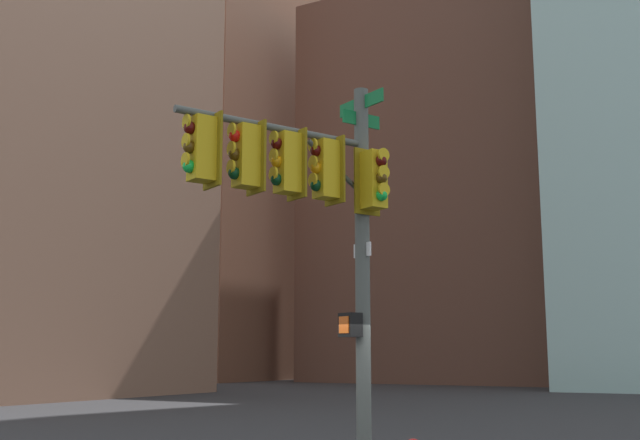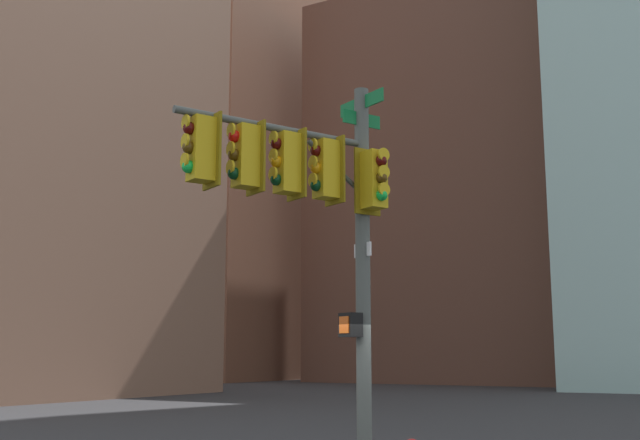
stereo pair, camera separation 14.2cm
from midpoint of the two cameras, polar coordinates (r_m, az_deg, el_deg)
name	(u,v)px [view 1 (the left image)]	position (r m, az deg, el deg)	size (l,w,h in m)	color
signal_pole_assembly	(315,202)	(13.02, -0.68, 1.31)	(3.65, 2.16, 6.67)	#4C514C
building_brick_midblock	(464,197)	(65.44, 10.33, 1.64)	(20.76, 19.77, 29.52)	brown
building_brick_farside	(225,165)	(71.26, -6.96, 3.99)	(19.76, 14.46, 37.71)	brown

